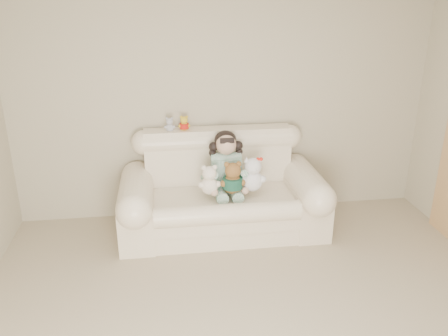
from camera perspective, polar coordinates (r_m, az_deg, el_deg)
wall_back at (r=4.97m, az=-0.03°, el=8.48°), size 4.50×0.00×4.50m
sofa at (r=4.73m, az=-0.17°, el=-2.23°), size 2.10×0.95×1.03m
seated_child at (r=4.72m, az=0.24°, el=0.79°), size 0.42×0.50×0.66m
brown_teddy at (r=4.52m, az=1.08°, el=-0.84°), size 0.27×0.22×0.39m
white_cat at (r=4.59m, az=3.57°, el=-0.34°), size 0.27×0.21×0.42m
cream_teddy at (r=4.52m, az=-1.83°, el=-1.12°), size 0.26×0.22×0.36m
yellow_mini_bear at (r=4.84m, az=-4.97°, el=5.69°), size 0.13×0.10×0.19m
grey_mini_plush at (r=4.83m, az=-6.74°, el=5.52°), size 0.14×0.13×0.18m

